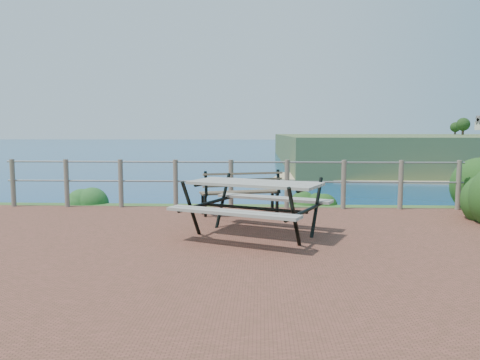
# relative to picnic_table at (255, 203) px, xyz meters

# --- Properties ---
(ground) EXTENTS (10.00, 7.00, 0.12)m
(ground) POSITION_rel_picnic_table_xyz_m (-0.52, -0.78, -0.52)
(ground) COLOR brown
(ground) RESTS_ON ground
(ocean) EXTENTS (1200.00, 1200.00, 0.00)m
(ocean) POSITION_rel_picnic_table_xyz_m (-0.52, 199.22, -0.52)
(ocean) COLOR #14557A
(ocean) RESTS_ON ground
(safety_railing) EXTENTS (9.40, 0.10, 1.00)m
(safety_railing) POSITION_rel_picnic_table_xyz_m (-0.52, 2.57, 0.05)
(safety_railing) COLOR #6B5B4C
(safety_railing) RESTS_ON ground
(picnic_table) EXTENTS (2.10, 1.57, 0.82)m
(picnic_table) POSITION_rel_picnic_table_xyz_m (0.00, 0.00, 0.00)
(picnic_table) COLOR #9F998E
(picnic_table) RESTS_ON ground
(park_bench) EXTENTS (1.56, 0.82, 0.86)m
(park_bench) POSITION_rel_picnic_table_xyz_m (-0.30, 1.89, 0.04)
(park_bench) COLOR brown
(park_bench) RESTS_ON ground
(shrub_lip_west) EXTENTS (0.83, 0.83, 0.59)m
(shrub_lip_west) POSITION_rel_picnic_table_xyz_m (-3.86, 3.29, -0.52)
(shrub_lip_west) COLOR #1C4B1D
(shrub_lip_west) RESTS_ON ground
(shrub_lip_east) EXTENTS (0.76, 0.76, 0.50)m
(shrub_lip_east) POSITION_rel_picnic_table_xyz_m (1.26, 3.42, -0.52)
(shrub_lip_east) COLOR #1F4114
(shrub_lip_east) RESTS_ON ground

